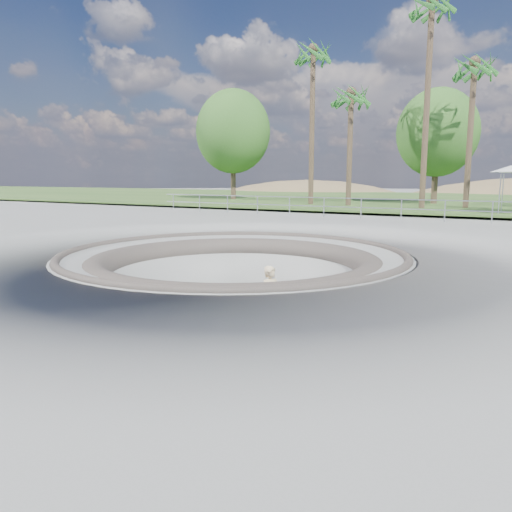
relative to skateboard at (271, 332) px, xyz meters
name	(u,v)px	position (x,y,z in m)	size (l,w,h in m)	color
ground	(234,253)	(-1.86, 1.15, 1.83)	(180.00, 180.00, 0.00)	gray
skate_bowl	(235,312)	(-1.86, 1.15, 0.00)	(14.00, 14.00, 4.10)	gray
grass_strip	(439,200)	(-1.86, 35.15, 2.05)	(180.00, 36.00, 0.12)	#325321
distant_hills	(500,251)	(1.92, 58.32, -5.19)	(103.20, 45.00, 28.60)	brown
safety_railing	(361,208)	(-1.86, 13.15, 2.52)	(25.00, 0.06, 1.03)	#989CA1
skateboard	(271,332)	(0.00, 0.00, 0.00)	(0.93, 0.45, 0.09)	#8F5E39
skater	(271,299)	(0.00, 0.00, 0.90)	(0.64, 0.42, 1.77)	beige
palm_a	(313,59)	(-8.57, 22.26, 12.17)	(2.60, 2.60, 11.67)	brown
palm_b	(351,99)	(-5.69, 22.15, 9.26)	(2.60, 2.60, 8.51)	brown
palm_c	(432,15)	(-0.59, 21.51, 13.65)	(2.60, 2.60, 13.30)	brown
palm_d	(474,71)	(1.78, 23.31, 10.53)	(2.60, 2.60, 9.88)	brown
bushy_tree_left	(233,132)	(-17.93, 26.58, 7.97)	(6.67, 6.06, 9.62)	brown
bushy_tree_mid	(437,133)	(-0.95, 27.48, 7.23)	(5.84, 5.31, 8.43)	brown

